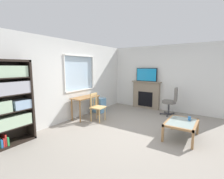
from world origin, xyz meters
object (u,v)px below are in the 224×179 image
Objects in this scene: coffee_table at (181,124)px; sippy_cup at (189,118)px; desk_under_window at (85,100)px; fireplace at (146,95)px; plastic_drawer_unit at (99,105)px; bookshelf at (10,100)px; tv at (147,75)px; office_chair at (172,100)px; wooden_chair at (97,107)px.

sippy_cup reaches higher than coffee_table.
fireplace is (2.39, -1.21, -0.04)m from desk_under_window.
plastic_drawer_unit is 2.04m from fireplace.
fireplace is at bearing 38.94° from coffee_table.
coffee_table is 10.65× the size of sippy_cup.
sippy_cup is at bearing -135.97° from fireplace.
plastic_drawer_unit is at bearing 81.90° from sippy_cup.
bookshelf is 4.88m from tv.
bookshelf is 1.90× the size of office_chair.
tv is (2.39, -0.70, 0.95)m from wooden_chair.
sippy_cup is (2.66, -3.28, -0.54)m from bookshelf.
plastic_drawer_unit is (0.83, 0.56, -0.19)m from wooden_chair.
tv is at bearing -15.74° from bookshelf.
wooden_chair is 2.69m from office_chair.
fireplace reaches higher than office_chair.
bookshelf is 2.17× the size of tv.
desk_under_window is 1.11× the size of wooden_chair.
bookshelf reaches higher than desk_under_window.
office_chair reaches higher than coffee_table.
plastic_drawer_unit is 2.67m from office_chair.
sippy_cup is (-1.59, -0.82, -0.09)m from office_chair.
bookshelf is at bearing 149.93° from office_chair.
sippy_cup is at bearing -31.30° from coffee_table.
coffee_table is (-2.26, -1.83, -0.21)m from fireplace.
sippy_cup is (0.37, -2.66, -0.00)m from wooden_chair.
fireplace is 2.91m from coffee_table.
desk_under_window is (2.30, -0.11, -0.39)m from bookshelf.
plastic_drawer_unit is at bearing 3.50° from desk_under_window.
coffee_table is (-1.81, -0.68, -0.20)m from office_chair.
tv is 0.91× the size of coffee_table.
coffee_table is at bearing 148.70° from sippy_cup.
bookshelf reaches higher than coffee_table.
plastic_drawer_unit is 0.57× the size of coffee_table.
coffee_table is (-2.24, -1.83, -1.05)m from tv.
desk_under_window is 2.68m from fireplace.
bookshelf is 4.93m from office_chair.
tv reaches higher than wooden_chair.
plastic_drawer_unit is 0.55× the size of office_chair.
coffee_table is (0.13, -3.04, -0.26)m from desk_under_window.
fireplace is 1.39× the size of tv.
plastic_drawer_unit is at bearing 34.11° from wooden_chair.
tv is (1.56, -1.26, 1.14)m from plastic_drawer_unit.
sippy_cup is (-2.01, -1.96, -0.95)m from tv.
office_chair is 1.79m from sippy_cup.
desk_under_window is at bearing -176.50° from plastic_drawer_unit.
office_chair is (-0.45, -1.14, -0.02)m from fireplace.
wooden_chair is at bearing -15.15° from bookshelf.
bookshelf reaches higher than wooden_chair.
fireplace reaches higher than sippy_cup.
tv is 2.97m from sippy_cup.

